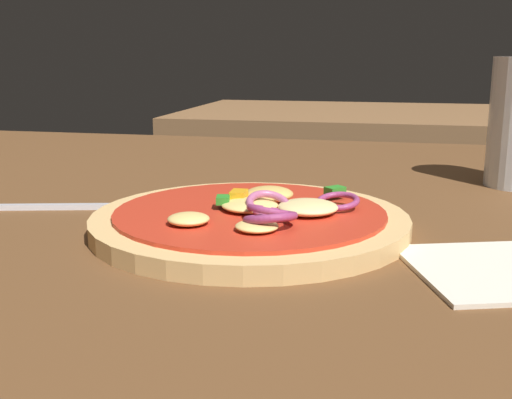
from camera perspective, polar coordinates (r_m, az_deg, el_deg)
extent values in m
cube|color=brown|center=(0.52, -6.89, -4.34)|extent=(1.28, 1.08, 0.04)
cylinder|color=tan|center=(0.50, -0.50, -2.00)|extent=(0.25, 0.25, 0.01)
cylinder|color=red|center=(0.50, -0.51, -1.08)|extent=(0.21, 0.21, 0.00)
ellipsoid|color=#EFCC72|center=(0.45, -6.09, -1.75)|extent=(0.03, 0.03, 0.01)
ellipsoid|color=#F4DB8E|center=(0.48, 4.65, -0.75)|extent=(0.05, 0.05, 0.01)
ellipsoid|color=#EFCC72|center=(0.49, -0.49, -0.44)|extent=(0.04, 0.04, 0.01)
ellipsoid|color=#E5BC60|center=(0.52, 1.20, 0.50)|extent=(0.04, 0.04, 0.01)
ellipsoid|color=#EFCC72|center=(0.44, 0.08, -2.41)|extent=(0.03, 0.03, 0.01)
torus|color=#B25984|center=(0.48, 1.13, -0.45)|extent=(0.05, 0.05, 0.02)
torus|color=#93386B|center=(0.46, 1.33, -1.03)|extent=(0.05, 0.05, 0.01)
torus|color=#93386B|center=(0.44, 1.30, -1.66)|extent=(0.05, 0.05, 0.02)
torus|color=#93386B|center=(0.50, 7.37, -0.15)|extent=(0.04, 0.05, 0.01)
cube|color=#2D8C28|center=(0.53, 7.11, 0.81)|extent=(0.02, 0.02, 0.01)
cube|color=#2D8C28|center=(0.50, -2.96, 0.00)|extent=(0.01, 0.02, 0.01)
cube|color=orange|center=(0.51, -1.56, 0.42)|extent=(0.01, 0.02, 0.01)
cube|color=silver|center=(0.59, -17.87, -0.63)|extent=(0.11, 0.03, 0.01)
cube|color=silver|center=(0.58, -11.77, -0.60)|extent=(0.02, 0.02, 0.01)
cube|color=silver|center=(0.56, -9.00, -0.79)|extent=(0.04, 0.01, 0.00)
cube|color=silver|center=(0.57, -8.94, -0.65)|extent=(0.04, 0.01, 0.00)
cube|color=silver|center=(0.57, -8.87, -0.52)|extent=(0.04, 0.01, 0.00)
cube|color=silver|center=(0.58, -8.80, -0.39)|extent=(0.04, 0.01, 0.00)
cube|color=brown|center=(1.55, 8.57, 7.24)|extent=(0.79, 0.56, 0.04)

